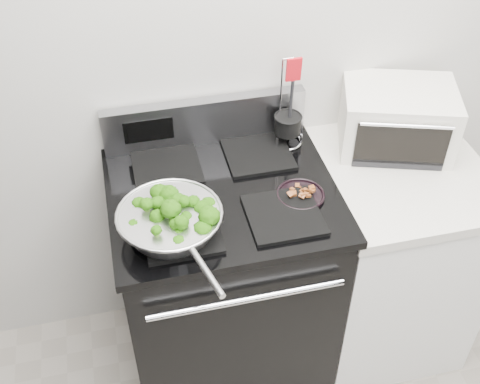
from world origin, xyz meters
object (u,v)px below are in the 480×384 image
object	(u,v)px
skillet	(170,220)
bacon_plate	(301,193)
gas_range	(225,278)
utensil_holder	(287,128)
toaster_oven	(397,118)

from	to	relation	value
skillet	bacon_plate	bearing A→B (deg)	-6.09
gas_range	skillet	distance (m)	0.58
skillet	bacon_plate	distance (m)	0.46
utensil_holder	toaster_oven	bearing A→B (deg)	-8.74
skillet	utensil_holder	size ratio (longest dim) A/B	1.45
skillet	utensil_holder	distance (m)	0.62
gas_range	bacon_plate	bearing A→B (deg)	-19.73
bacon_plate	toaster_oven	distance (m)	0.52
toaster_oven	bacon_plate	bearing A→B (deg)	-133.40
skillet	bacon_plate	size ratio (longest dim) A/B	3.19
utensil_holder	toaster_oven	size ratio (longest dim) A/B	0.75
skillet	toaster_oven	xyz separation A→B (m)	(0.91, 0.32, 0.04)
gas_range	toaster_oven	world-z (taller)	toaster_oven
gas_range	skillet	world-z (taller)	gas_range
bacon_plate	gas_range	bearing A→B (deg)	160.27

